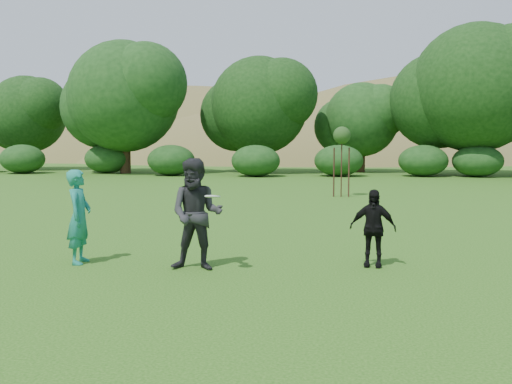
# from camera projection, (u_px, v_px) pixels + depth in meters

# --- Properties ---
(ground) EXTENTS (120.00, 120.00, 0.00)m
(ground) POSITION_uv_depth(u_px,v_px,m) (230.00, 266.00, 10.56)
(ground) COLOR #19470C
(ground) RESTS_ON ground
(player_teal) EXTENTS (0.51, 0.70, 1.78)m
(player_teal) POSITION_uv_depth(u_px,v_px,m) (79.00, 217.00, 10.71)
(player_teal) COLOR #1B7C6A
(player_teal) RESTS_ON ground
(player_grey) EXTENTS (1.00, 0.79, 2.01)m
(player_grey) POSITION_uv_depth(u_px,v_px,m) (197.00, 214.00, 10.17)
(player_grey) COLOR #262629
(player_grey) RESTS_ON ground
(player_black) EXTENTS (0.87, 0.44, 1.43)m
(player_black) POSITION_uv_depth(u_px,v_px,m) (373.00, 228.00, 10.44)
(player_black) COLOR black
(player_black) RESTS_ON ground
(frisbee) EXTENTS (0.27, 0.27, 0.08)m
(frisbee) POSITION_uv_depth(u_px,v_px,m) (213.00, 196.00, 9.76)
(frisbee) COLOR white
(frisbee) RESTS_ON ground
(sapling) EXTENTS (0.70, 0.70, 2.85)m
(sapling) POSITION_uv_depth(u_px,v_px,m) (342.00, 137.00, 22.97)
(sapling) COLOR #391F16
(sapling) RESTS_ON ground
(hillside) EXTENTS (150.00, 72.00, 52.00)m
(hillside) POSITION_uv_depth(u_px,v_px,m) (328.00, 243.00, 79.03)
(hillside) COLOR olive
(hillside) RESTS_ON ground
(tree_row) EXTENTS (53.92, 10.38, 9.62)m
(tree_row) POSITION_uv_depth(u_px,v_px,m) (366.00, 101.00, 37.79)
(tree_row) COLOR #3A2616
(tree_row) RESTS_ON ground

